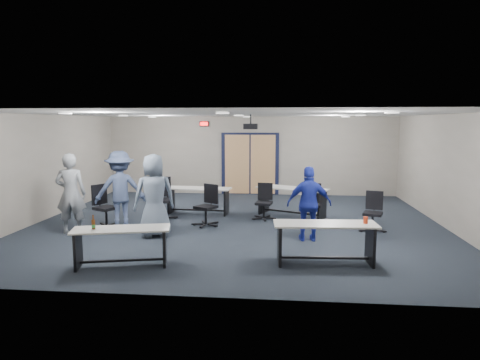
# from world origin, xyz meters

# --- Properties ---
(floor) EXTENTS (10.00, 10.00, 0.00)m
(floor) POSITION_xyz_m (0.00, 0.00, 0.00)
(floor) COLOR black
(floor) RESTS_ON ground
(back_wall) EXTENTS (10.00, 0.04, 2.70)m
(back_wall) POSITION_xyz_m (0.00, 4.50, 1.35)
(back_wall) COLOR gray
(back_wall) RESTS_ON floor
(front_wall) EXTENTS (10.00, 0.04, 2.70)m
(front_wall) POSITION_xyz_m (0.00, -4.50, 1.35)
(front_wall) COLOR gray
(front_wall) RESTS_ON floor
(left_wall) EXTENTS (0.04, 9.00, 2.70)m
(left_wall) POSITION_xyz_m (-5.00, 0.00, 1.35)
(left_wall) COLOR gray
(left_wall) RESTS_ON floor
(right_wall) EXTENTS (0.04, 9.00, 2.70)m
(right_wall) POSITION_xyz_m (5.00, 0.00, 1.35)
(right_wall) COLOR gray
(right_wall) RESTS_ON floor
(ceiling) EXTENTS (10.00, 9.00, 0.04)m
(ceiling) POSITION_xyz_m (0.00, 0.00, 2.70)
(ceiling) COLOR silver
(ceiling) RESTS_ON back_wall
(double_door) EXTENTS (2.00, 0.07, 2.20)m
(double_door) POSITION_xyz_m (0.00, 4.46, 1.05)
(double_door) COLOR black
(double_door) RESTS_ON back_wall
(exit_sign) EXTENTS (0.32, 0.07, 0.18)m
(exit_sign) POSITION_xyz_m (-1.60, 4.44, 2.45)
(exit_sign) COLOR black
(exit_sign) RESTS_ON back_wall
(ceiling_projector) EXTENTS (0.35, 0.32, 0.37)m
(ceiling_projector) POSITION_xyz_m (0.30, 0.50, 2.40)
(ceiling_projector) COLOR black
(ceiling_projector) RESTS_ON ceiling
(ceiling_can_lights) EXTENTS (6.24, 5.74, 0.02)m
(ceiling_can_lights) POSITION_xyz_m (0.00, 0.25, 2.67)
(ceiling_can_lights) COLOR silver
(ceiling_can_lights) RESTS_ON ceiling
(table_front_left) EXTENTS (1.75, 0.92, 0.92)m
(table_front_left) POSITION_xyz_m (-1.69, -3.29, 0.47)
(table_front_left) COLOR beige
(table_front_left) RESTS_ON floor
(table_front_right) EXTENTS (1.85, 0.72, 0.86)m
(table_front_right) POSITION_xyz_m (1.87, -2.82, 0.50)
(table_front_right) COLOR beige
(table_front_right) RESTS_ON floor
(table_back_left) EXTENTS (1.81, 0.71, 0.72)m
(table_back_left) POSITION_xyz_m (-1.18, 1.11, 0.49)
(table_back_left) COLOR beige
(table_back_left) RESTS_ON floor
(table_back_right) EXTENTS (1.99, 1.36, 0.77)m
(table_back_right) POSITION_xyz_m (1.38, 1.05, 0.53)
(table_back_right) COLOR beige
(table_back_right) RESTS_ON floor
(chair_back_a) EXTENTS (0.84, 0.84, 1.09)m
(chair_back_a) POSITION_xyz_m (-1.97, 0.33, 0.54)
(chair_back_a) COLOR black
(chair_back_a) RESTS_ON floor
(chair_back_b) EXTENTS (0.86, 0.86, 1.00)m
(chair_back_b) POSITION_xyz_m (-0.74, -0.24, 0.50)
(chair_back_b) COLOR black
(chair_back_b) RESTS_ON floor
(chair_back_c) EXTENTS (0.66, 0.66, 0.93)m
(chair_back_c) POSITION_xyz_m (0.64, 0.58, 0.47)
(chair_back_c) COLOR black
(chair_back_c) RESTS_ON floor
(chair_back_d) EXTENTS (0.68, 0.68, 0.97)m
(chair_back_d) POSITION_xyz_m (1.87, 0.38, 0.48)
(chair_back_d) COLOR black
(chair_back_d) RESTS_ON floor
(chair_loose_left) EXTENTS (0.87, 0.87, 1.03)m
(chair_loose_left) POSITION_xyz_m (-3.08, -0.65, 0.51)
(chair_loose_left) COLOR black
(chair_loose_left) RESTS_ON floor
(chair_loose_right) EXTENTS (0.74, 0.74, 0.92)m
(chair_loose_right) POSITION_xyz_m (3.19, -0.45, 0.46)
(chair_loose_right) COLOR black
(chair_loose_right) RESTS_ON floor
(person_gray) EXTENTS (0.73, 0.55, 1.83)m
(person_gray) POSITION_xyz_m (-3.62, -1.25, 0.92)
(person_gray) COLOR gray
(person_gray) RESTS_ON floor
(person_plaid) EXTENTS (1.06, 0.91, 1.83)m
(person_plaid) POSITION_xyz_m (-1.68, -1.31, 0.92)
(person_plaid) COLOR slate
(person_plaid) RESTS_ON floor
(person_navy) EXTENTS (0.95, 0.43, 1.59)m
(person_navy) POSITION_xyz_m (1.68, -1.33, 0.79)
(person_navy) COLOR #1C299C
(person_navy) RESTS_ON floor
(person_back) EXTENTS (1.36, 1.10, 1.83)m
(person_back) POSITION_xyz_m (-2.76, -0.52, 0.92)
(person_back) COLOR #404F74
(person_back) RESTS_ON floor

